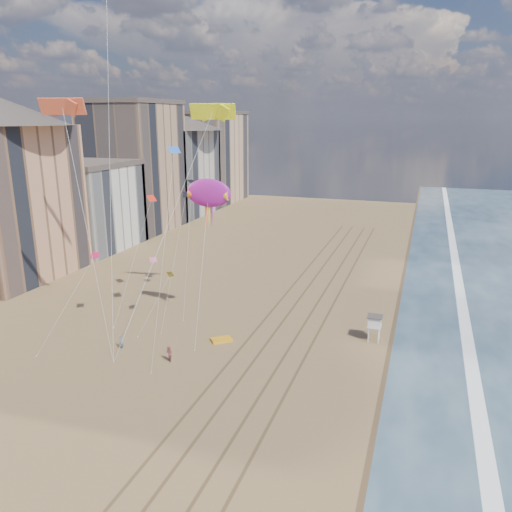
# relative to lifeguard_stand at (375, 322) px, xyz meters

# --- Properties ---
(ground) EXTENTS (260.00, 260.00, 0.00)m
(ground) POSITION_rel_lifeguard_stand_xyz_m (-12.78, -27.78, -2.40)
(ground) COLOR brown
(ground) RESTS_ON ground
(wet_sand) EXTENTS (260.00, 260.00, 0.00)m
(wet_sand) POSITION_rel_lifeguard_stand_xyz_m (6.22, 12.22, -2.39)
(wet_sand) COLOR #42301E
(wet_sand) RESTS_ON ground
(foam) EXTENTS (260.00, 260.00, 0.00)m
(foam) POSITION_rel_lifeguard_stand_xyz_m (10.42, 12.22, -2.39)
(foam) COLOR white
(foam) RESTS_ON ground
(tracks) EXTENTS (7.68, 120.00, 0.01)m
(tracks) POSITION_rel_lifeguard_stand_xyz_m (-10.23, 2.22, -2.39)
(tracks) COLOR brown
(tracks) RESTS_ON ground
(buildings) EXTENTS (34.72, 131.35, 29.00)m
(buildings) POSITION_rel_lifeguard_stand_xyz_m (-58.51, 37.80, 11.16)
(buildings) COLOR #C6B284
(buildings) RESTS_ON ground
(lifeguard_stand) EXTENTS (1.72, 1.72, 3.11)m
(lifeguard_stand) POSITION_rel_lifeguard_stand_xyz_m (0.00, 0.00, 0.00)
(lifeguard_stand) COLOR silver
(lifeguard_stand) RESTS_ON ground
(grounded_kite) EXTENTS (2.78, 2.65, 0.27)m
(grounded_kite) POSITION_rel_lifeguard_stand_xyz_m (-16.79, -5.76, -2.26)
(grounded_kite) COLOR orange
(grounded_kite) RESTS_ON ground
(show_kite) EXTENTS (4.98, 3.74, 18.89)m
(show_kite) POSITION_rel_lifeguard_stand_xyz_m (-19.31, -2.78, 14.35)
(show_kite) COLOR #961783
(show_kite) RESTS_ON ground
(kite_flyer_a) EXTENTS (0.64, 0.46, 1.66)m
(kite_flyer_a) POSITION_rel_lifeguard_stand_xyz_m (-26.64, -11.32, -1.57)
(kite_flyer_a) COLOR slate
(kite_flyer_a) RESTS_ON ground
(kite_flyer_b) EXTENTS (1.12, 1.07, 1.81)m
(kite_flyer_b) POSITION_rel_lifeguard_stand_xyz_m (-20.06, -12.37, -1.49)
(kite_flyer_b) COLOR #9B4F50
(kite_flyer_b) RESTS_ON ground
(parafoils) EXTENTS (18.04, 12.32, 15.53)m
(parafoils) POSITION_rel_lifeguard_stand_xyz_m (-26.87, -5.03, 28.51)
(parafoils) COLOR black
(parafoils) RESTS_ON ground
(small_kites) EXTENTS (13.83, 13.73, 18.38)m
(small_kites) POSITION_rel_lifeguard_stand_xyz_m (-26.63, -1.24, 11.57)
(small_kites) COLOR #DF5691
(small_kites) RESTS_ON ground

